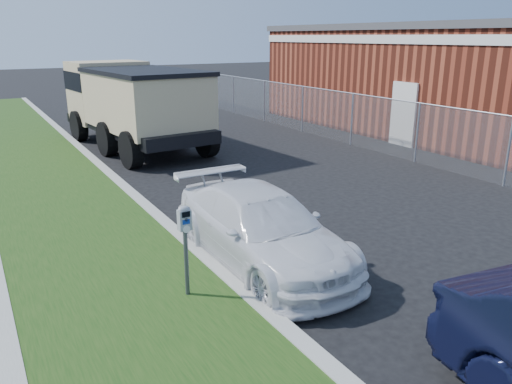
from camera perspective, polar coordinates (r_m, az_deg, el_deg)
ground at (r=9.40m, az=10.56°, el=-6.12°), size 120.00×120.00×0.00m
streetside at (r=9.21m, az=-26.73°, el=-7.84°), size 6.12×50.00×0.15m
chainlink_fence at (r=18.03m, az=10.97°, el=9.29°), size 0.06×30.06×30.00m
brick_building at (r=22.94m, az=21.10°, el=12.31°), size 9.20×14.20×4.17m
parking_meter at (r=7.03m, az=-8.12°, el=-4.47°), size 0.19×0.13×1.35m
white_wagon at (r=8.40m, az=0.63°, el=-4.16°), size 1.73×4.25×1.23m
dump_truck at (r=17.93m, az=-14.06°, el=10.09°), size 3.45×7.41×2.82m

